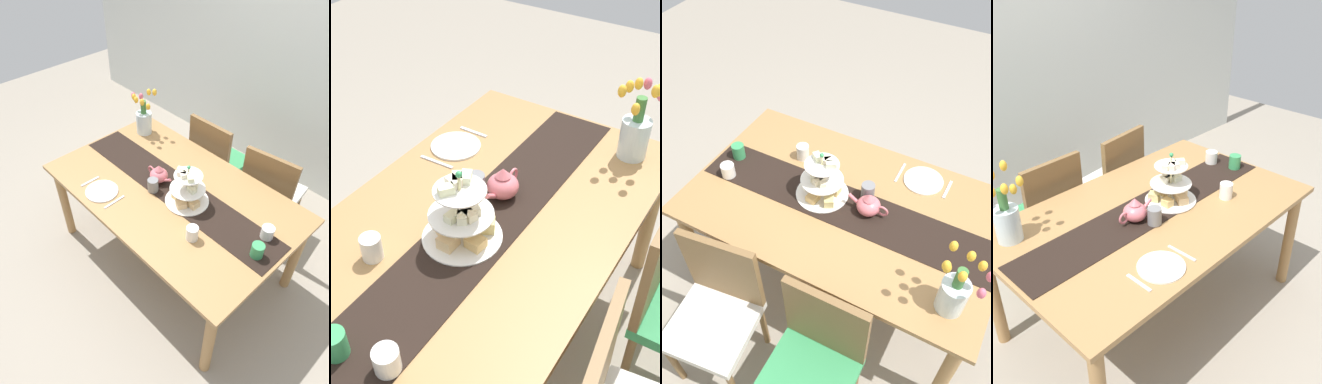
{
  "view_description": "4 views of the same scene",
  "coord_description": "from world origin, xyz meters",
  "views": [
    {
      "loc": [
        1.33,
        -1.31,
        2.47
      ],
      "look_at": [
        -0.0,
        -0.07,
        0.78
      ],
      "focal_mm": 33.72,
      "sensor_mm": 36.0,
      "label": 1
    },
    {
      "loc": [
        1.22,
        0.83,
        2.08
      ],
      "look_at": [
        -0.04,
        0.03,
        0.85
      ],
      "focal_mm": 47.81,
      "sensor_mm": 36.0,
      "label": 2
    },
    {
      "loc": [
        -0.65,
        1.41,
        2.5
      ],
      "look_at": [
        0.1,
        0.04,
        0.82
      ],
      "focal_mm": 39.22,
      "sensor_mm": 36.0,
      "label": 3
    },
    {
      "loc": [
        -1.45,
        -1.43,
        2.06
      ],
      "look_at": [
        0.04,
        0.0,
        0.85
      ],
      "focal_mm": 40.25,
      "sensor_mm": 36.0,
      "label": 4
    }
  ],
  "objects": [
    {
      "name": "ground_plane",
      "position": [
        0.0,
        0.0,
        0.0
      ],
      "size": [
        8.0,
        8.0,
        0.0
      ],
      "primitive_type": "plane",
      "color": "gray"
    },
    {
      "name": "dining_table",
      "position": [
        0.0,
        0.0,
        0.66
      ],
      "size": [
        1.75,
        1.07,
        0.75
      ],
      "color": "#A37747",
      "rests_on": "ground_plane"
    },
    {
      "name": "table_runner",
      "position": [
        0.0,
        0.02,
        0.75
      ],
      "size": [
        1.71,
        0.3,
        0.0
      ],
      "primitive_type": "cube",
      "color": "black",
      "rests_on": "dining_table"
    },
    {
      "name": "tiered_cake_stand",
      "position": [
        0.14,
        0.0,
        0.84
      ],
      "size": [
        0.3,
        0.3,
        0.3
      ],
      "color": "beige",
      "rests_on": "table_runner"
    },
    {
      "name": "teapot",
      "position": [
        -0.14,
        0.0,
        0.8
      ],
      "size": [
        0.24,
        0.13,
        0.14
      ],
      "color": "#D66B75",
      "rests_on": "table_runner"
    },
    {
      "name": "tulip_vase",
      "position": [
        -0.7,
        0.34,
        0.88
      ],
      "size": [
        0.21,
        0.17,
        0.4
      ],
      "color": "silver",
      "rests_on": "dining_table"
    },
    {
      "name": "cream_jug",
      "position": [
        0.7,
        0.13,
        0.79
      ],
      "size": [
        0.08,
        0.08,
        0.08
      ],
      "primitive_type": "cylinder",
      "color": "white",
      "rests_on": "dining_table"
    },
    {
      "name": "dinner_plate_left",
      "position": [
        -0.33,
        -0.37,
        0.75
      ],
      "size": [
        0.23,
        0.23,
        0.01
      ],
      "primitive_type": "cylinder",
      "color": "white",
      "rests_on": "dining_table"
    },
    {
      "name": "fork_left",
      "position": [
        -0.47,
        -0.37,
        0.75
      ],
      "size": [
        0.02,
        0.15,
        0.01
      ],
      "primitive_type": "cube",
      "rotation": [
        0.0,
        0.0,
        -0.01
      ],
      "color": "silver",
      "rests_on": "dining_table"
    },
    {
      "name": "knife_left",
      "position": [
        -0.18,
        -0.37,
        0.75
      ],
      "size": [
        0.02,
        0.17,
        0.01
      ],
      "primitive_type": "cube",
      "rotation": [
        0.0,
        0.0,
        0.03
      ],
      "color": "silver",
      "rests_on": "dining_table"
    },
    {
      "name": "mug_grey",
      "position": [
        -0.09,
        -0.1,
        0.8
      ],
      "size": [
        0.08,
        0.08,
        0.09
      ],
      "primitive_type": "cylinder",
      "color": "slate",
      "rests_on": "table_runner"
    },
    {
      "name": "mug_white_text",
      "position": [
        0.39,
        -0.21,
        0.79
      ],
      "size": [
        0.08,
        0.08,
        0.09
      ],
      "primitive_type": "cylinder",
      "color": "white",
      "rests_on": "dining_table"
    },
    {
      "name": "mug_orange",
      "position": [
        0.74,
        -0.03,
        0.79
      ],
      "size": [
        0.08,
        0.08,
        0.09
      ],
      "primitive_type": "cylinder",
      "color": "#389356",
      "rests_on": "dining_table"
    }
  ]
}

